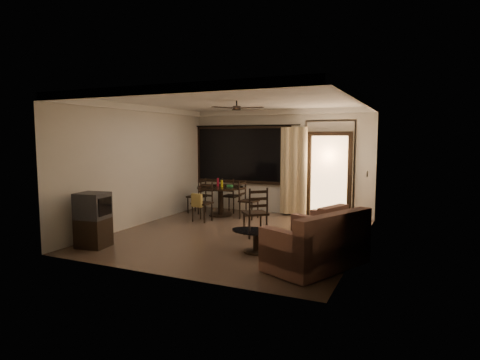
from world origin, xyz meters
The scene contains 12 objects.
ground centered at (0.00, 0.00, 0.00)m, with size 5.50×5.50×0.00m, color #7F6651.
room_shell centered at (0.59, 1.77, 1.83)m, with size 5.50×6.70×5.50m.
dining_table centered at (-1.29, 1.75, 0.60)m, with size 1.22×1.22×0.98m.
dining_chair_west centered at (-2.04, 1.81, 0.28)m, with size 0.45×0.45×0.95m.
dining_chair_east centered at (-0.46, 1.69, 0.28)m, with size 0.45×0.45×0.95m.
dining_chair_south centered at (-1.35, 0.90, 0.31)m, with size 0.45×0.50×0.95m.
dining_chair_north centered at (-1.23, 2.29, 0.28)m, with size 0.45×0.45×0.95m.
tv_cabinet centered at (-2.05, -1.97, 0.52)m, with size 0.60×0.56×1.03m.
sofa centered at (2.11, -1.47, 0.36)m, with size 1.51×1.89×0.89m.
armchair centered at (1.83, -0.15, 0.32)m, with size 1.00×1.00×0.77m.
coffee_table centered at (0.86, -1.04, 0.27)m, with size 0.91×0.55×0.40m.
side_chair centered at (0.42, 0.02, 0.31)m, with size 0.65×0.65×1.04m.
Camera 1 is at (3.50, -7.55, 2.04)m, focal length 30.00 mm.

